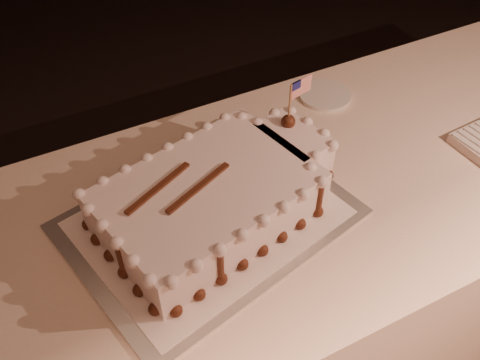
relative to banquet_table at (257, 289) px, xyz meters
name	(u,v)px	position (x,y,z in m)	size (l,w,h in m)	color
banquet_table	(257,289)	(0.00, 0.00, 0.00)	(2.40, 0.80, 0.75)	beige
cake_board	(209,219)	(-0.13, 0.00, 0.38)	(0.61, 0.46, 0.01)	silver
doily	(209,218)	(-0.13, 0.00, 0.38)	(0.55, 0.41, 0.00)	white
sheet_cake	(219,194)	(-0.10, 0.01, 0.44)	(0.60, 0.41, 0.23)	white
side_plate	(325,95)	(0.37, 0.28, 0.38)	(0.15, 0.15, 0.01)	silver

